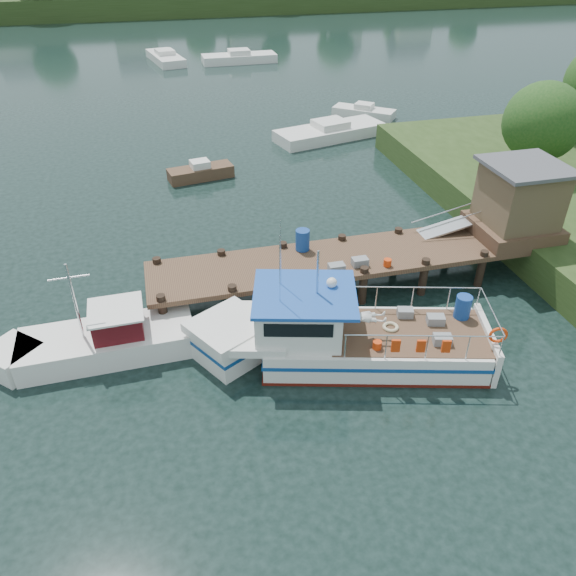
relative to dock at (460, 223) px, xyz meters
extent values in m
plane|color=black|center=(-6.51, -0.01, -2.24)|extent=(160.00, 160.00, 0.00)
cylinder|color=#332114|center=(7.49, 5.99, -0.72)|extent=(0.50, 0.50, 3.05)
sphere|color=#234618|center=(7.49, 5.99, 1.72)|extent=(3.90, 3.90, 3.90)
cylinder|color=#332114|center=(-23.51, 74.99, 0.16)|extent=(0.60, 0.60, 4.80)
cylinder|color=#332114|center=(-12.51, 76.99, -0.74)|extent=(0.60, 0.60, 3.00)
cube|color=#4E3625|center=(-4.51, -0.01, -0.94)|extent=(16.00, 3.00, 0.20)
cylinder|color=black|center=(-12.01, -1.31, -1.59)|extent=(0.32, 0.32, 1.90)
cylinder|color=black|center=(-12.01, 1.29, -1.59)|extent=(0.32, 0.32, 1.90)
cylinder|color=black|center=(-9.51, -1.31, -1.59)|extent=(0.32, 0.32, 1.90)
cylinder|color=black|center=(-9.51, 1.29, -1.59)|extent=(0.32, 0.32, 1.90)
cylinder|color=black|center=(-7.01, -1.31, -1.59)|extent=(0.32, 0.32, 1.90)
cylinder|color=black|center=(-7.01, 1.29, -1.59)|extent=(0.32, 0.32, 1.90)
cylinder|color=black|center=(-4.51, -1.31, -1.59)|extent=(0.32, 0.32, 1.90)
cylinder|color=black|center=(-4.51, 1.29, -1.59)|extent=(0.32, 0.32, 1.90)
cylinder|color=black|center=(-2.01, -1.31, -1.59)|extent=(0.32, 0.32, 1.90)
cylinder|color=black|center=(-2.01, 1.29, -1.59)|extent=(0.32, 0.32, 1.90)
cylinder|color=black|center=(0.49, -1.31, -1.59)|extent=(0.32, 0.32, 1.90)
cylinder|color=black|center=(0.49, 1.29, -1.59)|extent=(0.32, 0.32, 1.90)
cylinder|color=black|center=(2.99, -1.31, -1.59)|extent=(0.32, 0.32, 1.90)
cylinder|color=black|center=(2.99, 1.29, -1.59)|extent=(0.32, 0.32, 1.90)
cube|color=#4E3625|center=(2.49, -0.01, -0.54)|extent=(3.20, 3.00, 0.60)
cube|color=brown|center=(2.49, -0.01, 0.86)|extent=(2.60, 2.60, 2.40)
cube|color=#47474C|center=(2.49, -0.01, 2.16)|extent=(3.00, 3.00, 0.15)
cube|color=#A5A8AD|center=(0.19, 0.89, -0.59)|extent=(3.34, 0.90, 0.79)
cylinder|color=silver|center=(0.19, 0.49, -0.09)|extent=(3.34, 0.05, 0.76)
cylinder|color=silver|center=(0.19, 1.29, -0.09)|extent=(3.34, 0.05, 0.76)
cube|color=slate|center=(-5.51, -1.01, -0.68)|extent=(0.60, 0.40, 0.30)
cube|color=slate|center=(-4.51, -0.81, -0.68)|extent=(0.60, 0.40, 0.30)
cylinder|color=red|center=(-3.51, -1.11, -0.69)|extent=(0.30, 0.30, 0.28)
cylinder|color=navy|center=(-6.31, 0.89, -0.40)|extent=(0.56, 0.56, 0.85)
cube|color=silver|center=(-5.34, -4.45, -1.69)|extent=(7.68, 4.65, 1.10)
cube|color=silver|center=(-9.96, -3.19, -1.69)|extent=(2.78, 2.78, 1.10)
cube|color=silver|center=(-9.96, -3.19, -1.00)|extent=(3.06, 3.01, 0.34)
cube|color=silver|center=(-9.03, -3.45, -1.03)|extent=(2.56, 3.13, 0.29)
cube|color=navy|center=(-5.34, -4.45, -1.55)|extent=(7.78, 4.71, 0.13)
cube|color=navy|center=(-9.96, -3.19, -1.55)|extent=(2.82, 2.82, 0.13)
cube|color=#54130C|center=(-5.34, -4.45, -2.19)|extent=(7.78, 4.69, 0.13)
cube|color=#4E3625|center=(-4.23, -4.75, -1.13)|extent=(5.66, 3.85, 0.04)
cube|color=silver|center=(-1.74, -5.42, -1.59)|extent=(0.94, 2.82, 1.29)
cube|color=silver|center=(-7.74, -3.80, -0.42)|extent=(3.24, 3.10, 1.44)
cube|color=black|center=(-8.07, -5.01, -0.14)|extent=(2.04, 0.59, 0.48)
cube|color=black|center=(-7.41, -2.59, -0.14)|extent=(2.04, 0.59, 0.48)
cube|color=black|center=(-9.04, -3.44, -0.14)|extent=(0.49, 1.67, 0.48)
cube|color=#1A49A7|center=(-7.56, -3.85, 0.34)|extent=(3.87, 3.53, 0.11)
cylinder|color=silver|center=(-7.19, -3.95, 1.16)|extent=(0.09, 0.09, 1.53)
cylinder|color=silver|center=(-8.42, -4.11, 1.54)|extent=(0.03, 0.03, 2.30)
cylinder|color=silver|center=(-8.17, -3.18, 1.54)|extent=(0.03, 0.03, 2.30)
sphere|color=silver|center=(-6.62, -3.70, 0.53)|extent=(0.42, 0.42, 0.34)
cylinder|color=silver|center=(-4.44, -6.06, -0.23)|extent=(4.63, 1.29, 0.04)
cylinder|color=silver|center=(-3.75, -3.51, -0.23)|extent=(4.63, 1.29, 0.04)
cylinder|color=silver|center=(-1.75, -5.42, -0.23)|extent=(0.73, 2.55, 0.04)
cylinder|color=silver|center=(-6.70, -5.45, -0.69)|extent=(0.05, 0.05, 0.91)
cylinder|color=silver|center=(-6.01, -2.90, -0.69)|extent=(0.05, 0.05, 0.91)
cylinder|color=silver|center=(-5.50, -5.77, -0.69)|extent=(0.05, 0.05, 0.91)
cylinder|color=silver|center=(-4.81, -3.22, -0.69)|extent=(0.05, 0.05, 0.91)
cylinder|color=silver|center=(-4.30, -6.10, -0.69)|extent=(0.05, 0.05, 0.91)
cylinder|color=silver|center=(-3.61, -3.55, -0.69)|extent=(0.05, 0.05, 0.91)
cylinder|color=silver|center=(-3.10, -6.42, -0.69)|extent=(0.05, 0.05, 0.91)
cylinder|color=silver|center=(-2.41, -3.87, -0.69)|extent=(0.05, 0.05, 0.91)
cylinder|color=silver|center=(-2.13, -6.69, -0.69)|extent=(0.05, 0.05, 0.91)
cylinder|color=silver|center=(-1.44, -4.14, -0.69)|extent=(0.05, 0.05, 0.91)
cube|color=slate|center=(-3.46, -5.55, -0.97)|extent=(0.65, 0.52, 0.31)
cube|color=slate|center=(-3.18, -4.54, -0.97)|extent=(0.65, 0.52, 0.31)
cube|color=slate|center=(-4.01, -3.92, -0.97)|extent=(0.60, 0.49, 0.31)
cylinder|color=navy|center=(-2.16, -4.42, -0.71)|extent=(0.66, 0.66, 0.84)
cylinder|color=red|center=(-5.56, -5.28, -0.99)|extent=(0.35, 0.35, 0.29)
torus|color=#BFB28C|center=(-4.73, -4.41, -1.07)|extent=(0.66, 0.66, 0.11)
torus|color=red|center=(-1.92, -6.17, -0.61)|extent=(0.60, 0.25, 0.59)
cube|color=red|center=(-5.23, -5.86, -0.61)|extent=(0.28, 0.16, 0.43)
cube|color=red|center=(-4.49, -6.07, -0.61)|extent=(0.28, 0.16, 0.43)
cube|color=red|center=(-3.75, -6.27, -0.61)|extent=(0.28, 0.16, 0.43)
imported|color=silver|center=(-5.97, -4.57, -0.30)|extent=(0.55, 0.70, 1.68)
cube|color=silver|center=(-13.95, -2.02, -1.80)|extent=(5.81, 2.27, 0.89)
cube|color=silver|center=(-16.96, -2.09, -1.80)|extent=(2.13, 2.13, 0.89)
cube|color=#4C0C11|center=(-13.51, -2.01, -0.96)|extent=(1.64, 1.64, 0.84)
cube|color=silver|center=(-13.51, -2.01, -0.51)|extent=(1.82, 1.82, 0.07)
cylinder|color=silver|center=(-14.66, -2.03, 0.06)|extent=(0.09, 0.09, 2.75)
cylinder|color=silver|center=(-14.66, -2.03, 0.95)|extent=(1.24, 0.08, 0.05)
cube|color=#4E3625|center=(-9.08, 12.55, -1.91)|extent=(3.80, 1.86, 0.67)
cube|color=silver|center=(-9.08, 12.55, -1.40)|extent=(1.16, 1.04, 0.43)
cube|color=silver|center=(-1.69, 41.79, -1.84)|extent=(7.45, 2.59, 0.80)
cube|color=silver|center=(-1.69, 41.79, -1.24)|extent=(2.10, 1.80, 0.51)
cube|color=silver|center=(4.05, 21.31, -1.92)|extent=(4.48, 4.05, 0.63)
cube|color=silver|center=(4.05, 21.31, -1.45)|extent=(1.67, 1.64, 0.41)
cube|color=silver|center=(0.18, 17.40, -1.87)|extent=(7.89, 4.34, 0.75)
cube|color=silver|center=(0.18, 17.40, -1.30)|extent=(2.48, 2.26, 0.48)
cube|color=silver|center=(-8.93, 43.84, -1.86)|extent=(3.71, 7.38, 0.76)
cube|color=silver|center=(-8.93, 43.84, -1.29)|extent=(2.04, 2.26, 0.49)
camera|label=1|loc=(-11.65, -17.87, 10.31)|focal=35.00mm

